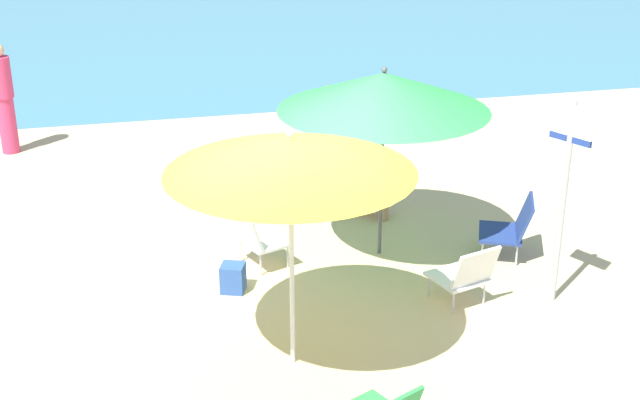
{
  "coord_description": "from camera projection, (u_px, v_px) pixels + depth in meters",
  "views": [
    {
      "loc": [
        -1.23,
        -6.9,
        4.15
      ],
      "look_at": [
        0.67,
        1.22,
        0.7
      ],
      "focal_mm": 48.81,
      "sensor_mm": 36.0,
      "label": 1
    }
  ],
  "objects": [
    {
      "name": "beach_chair_c",
      "position": [
        254.0,
        234.0,
        9.0
      ],
      "size": [
        0.66,
        0.65,
        0.71
      ],
      "rotation": [
        0.0,
        0.0,
        0.37
      ],
      "color": "white",
      "rests_on": "ground_plane"
    },
    {
      "name": "umbrella_green",
      "position": [
        384.0,
        92.0,
        8.77
      ],
      "size": [
        2.18,
        2.18,
        2.06
      ],
      "color": "#4C4C51",
      "rests_on": "ground_plane"
    },
    {
      "name": "person_a",
      "position": [
        365.0,
        179.0,
        10.32
      ],
      "size": [
        0.52,
        0.58,
        0.91
      ],
      "rotation": [
        0.0,
        0.0,
        5.26
      ],
      "color": "silver",
      "rests_on": "ground_plane"
    },
    {
      "name": "warning_sign",
      "position": [
        566.0,
        176.0,
        8.01
      ],
      "size": [
        0.22,
        0.4,
        2.01
      ],
      "rotation": [
        0.0,
        0.0,
        0.46
      ],
      "color": "#ADADB2",
      "rests_on": "ground_plane"
    },
    {
      "name": "beach_bag",
      "position": [
        233.0,
        278.0,
        8.61
      ],
      "size": [
        0.29,
        0.28,
        0.29
      ],
      "primitive_type": "cube",
      "rotation": [
        0.0,
        0.0,
        4.36
      ],
      "color": "#2D519E",
      "rests_on": "ground_plane"
    },
    {
      "name": "sea_water",
      "position": [
        168.0,
        24.0,
        21.32
      ],
      "size": [
        40.0,
        16.0,
        0.01
      ],
      "primitive_type": "cube",
      "color": "teal",
      "rests_on": "ground_plane"
    },
    {
      "name": "umbrella_yellow",
      "position": [
        291.0,
        155.0,
        6.76
      ],
      "size": [
        2.01,
        2.01,
        2.09
      ],
      "color": "silver",
      "rests_on": "ground_plane"
    },
    {
      "name": "person_b",
      "position": [
        329.0,
        145.0,
        10.49
      ],
      "size": [
        0.29,
        0.29,
        1.5
      ],
      "rotation": [
        0.0,
        0.0,
        5.02
      ],
      "color": "black",
      "rests_on": "ground_plane"
    },
    {
      "name": "beach_chair_d",
      "position": [
        465.0,
        274.0,
        8.26
      ],
      "size": [
        0.62,
        0.68,
        0.66
      ],
      "rotation": [
        0.0,
        0.0,
        1.87
      ],
      "color": "white",
      "rests_on": "ground_plane"
    },
    {
      "name": "beach_chair_b",
      "position": [
        511.0,
        226.0,
        9.25
      ],
      "size": [
        0.72,
        0.73,
        0.67
      ],
      "rotation": [
        0.0,
        0.0,
        2.73
      ],
      "color": "navy",
      "rests_on": "ground_plane"
    },
    {
      "name": "person_c",
      "position": [
        4.0,
        99.0,
        12.23
      ],
      "size": [
        0.29,
        0.29,
        1.58
      ],
      "rotation": [
        0.0,
        0.0,
        4.41
      ],
      "color": "#DB3866",
      "rests_on": "ground_plane"
    },
    {
      "name": "ground_plane",
      "position": [
        279.0,
        325.0,
        8.05
      ],
      "size": [
        40.0,
        40.0,
        0.0
      ],
      "primitive_type": "plane",
      "color": "#D3BC8C"
    }
  ]
}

